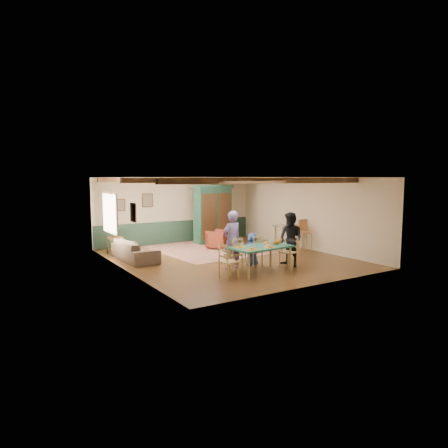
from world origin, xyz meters
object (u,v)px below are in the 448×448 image
dining_chair_end_left (229,261)px  cat (277,242)px  person_child (252,249)px  bar_stool_left (293,234)px  dining_chair_far_right (254,251)px  person_man (232,240)px  dining_table (260,259)px  end_table (115,245)px  table_lamp (115,229)px  sofa (135,250)px  dining_chair_far_left (234,254)px  counter_table (289,237)px  bar_stool_right (306,236)px  armchair (219,239)px  person_woman (291,240)px  dining_chair_end_right (288,251)px  armoire (213,214)px

dining_chair_end_left → cat: (1.70, 0.08, 0.37)m
person_child → bar_stool_left: bearing=-160.1°
dining_chair_far_right → person_man: bearing=-5.7°
dining_chair_far_right → person_child: bearing=-90.0°
dining_table → end_table: size_ratio=2.96×
person_child → table_lamp: bearing=-59.6°
dining_table → person_child: 0.90m
dining_chair_far_right → dining_chair_end_left: (-1.47, -0.88, 0.00)m
person_child → sofa: (-2.79, 2.68, -0.18)m
dining_chair_far_left → counter_table: size_ratio=0.87×
end_table → person_man: bearing=-62.0°
bar_stool_right → armchair: bearing=146.6°
person_woman → bar_stool_left: (2.03, 2.15, -0.23)m
table_lamp → end_table: bearing=0.0°
dining_chair_far_left → end_table: (-2.23, 4.26, -0.17)m
dining_chair_end_right → end_table: bearing=-147.4°
person_child → end_table: bearing=-59.6°
dining_chair_far_left → bar_stool_left: bar_stool_left is taller
dining_chair_far_left → armoire: size_ratio=0.40×
person_woman → bar_stool_right: 2.75m
armchair → dining_chair_end_left: bearing=33.5°
dining_chair_end_left → bar_stool_right: bearing=-73.4°
dining_chair_far_right → counter_table: dining_chair_far_right is taller
dining_chair_end_left → person_man: bearing=-43.2°
dining_table → person_woman: (1.24, 0.13, 0.45)m
person_child → cat: 0.97m
dining_chair_far_left → person_woman: (1.72, -0.54, 0.35)m
dining_chair_far_right → table_lamp: size_ratio=1.71×
bar_stool_left → counter_table: bearing=104.2°
cat → bar_stool_right: size_ratio=0.31×
dining_chair_far_right → counter_table: (2.89, 1.70, -0.02)m
dining_chair_end_left → armoire: armoire is taller
person_child → end_table: size_ratio=1.65×
end_table → person_woman: bearing=-50.5°
bar_stool_left → table_lamp: bearing=150.8°
dining_chair_end_left → bar_stool_right: bar_stool_right is taller
dining_chair_far_right → person_woman: (0.92, -0.63, 0.35)m
person_man → person_woman: bearing=154.1°
dining_table → dining_chair_far_right: 0.83m
dining_table → bar_stool_left: bearing=34.8°
person_man → person_child: person_man is taller
armchair → bar_stool_left: 2.83m
armoire → end_table: size_ratio=3.91×
armoire → bar_stool_right: armoire is taller
dining_chair_far_right → table_lamp: bearing=-60.1°
person_woman → armoire: bearing=171.0°
dining_table → table_lamp: size_ratio=3.24×
sofa → bar_stool_left: bearing=-103.5°
cat → armchair: cat is taller
person_man → cat: person_man is taller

